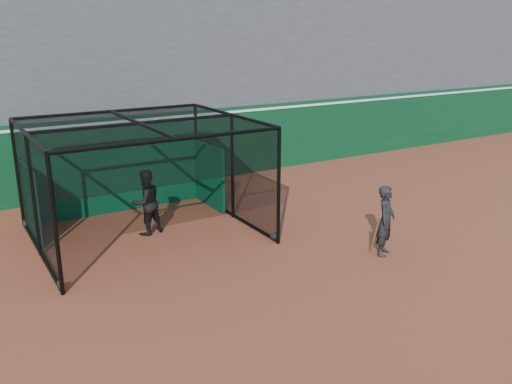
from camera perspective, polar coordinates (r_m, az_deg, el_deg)
ground at (r=11.56m, az=0.29°, el=-10.00°), size 120.00×120.00×0.00m
outfield_wall at (r=18.53m, az=-13.62°, el=4.11°), size 50.00×0.50×2.50m
grandstand at (r=21.75m, az=-17.40°, el=14.14°), size 50.00×7.85×8.95m
batting_cage at (r=14.21m, az=-11.89°, el=1.20°), size 5.37×4.80×2.96m
batter at (r=14.42m, az=-11.51°, el=-1.08°), size 0.98×0.85×1.73m
on_deck_player at (r=13.20m, az=13.47°, el=-2.97°), size 0.75×0.68×1.71m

